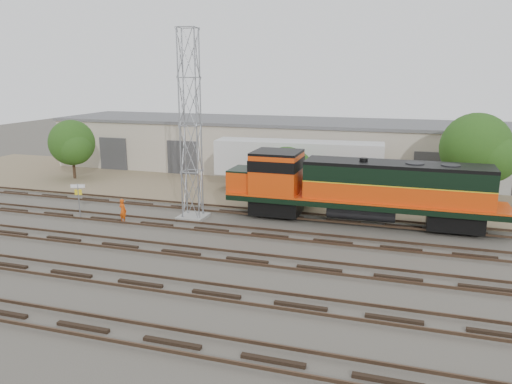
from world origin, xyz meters
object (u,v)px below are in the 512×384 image
(locomotive, at_px, (357,187))
(semi_trailer, at_px, (302,160))
(signal_tower, at_px, (191,129))
(worker, at_px, (123,211))

(locomotive, bearing_deg, semi_trailer, 124.76)
(signal_tower, xyz_separation_m, worker, (-4.17, -2.44, -5.50))
(locomotive, distance_m, semi_trailer, 9.83)
(signal_tower, bearing_deg, worker, -149.68)
(locomotive, relative_size, worker, 11.14)
(worker, distance_m, semi_trailer, 16.12)
(worker, bearing_deg, locomotive, -147.09)
(signal_tower, relative_size, semi_trailer, 0.90)
(locomotive, xyz_separation_m, worker, (-15.38, -4.60, -1.71))
(semi_trailer, bearing_deg, locomotive, -59.11)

